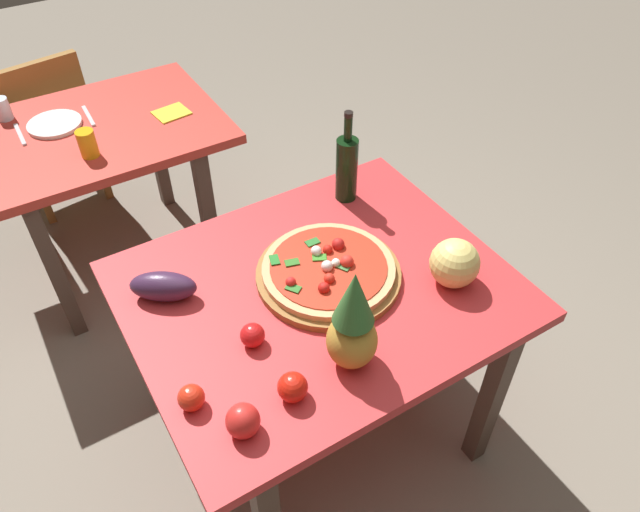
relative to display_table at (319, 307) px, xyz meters
The scene contains 20 objects.
ground_plane 0.66m from the display_table, ahead, with size 10.00×10.00×0.00m, color gray.
display_table is the anchor object (origin of this frame).
background_table 1.32m from the display_table, 104.98° to the left, with size 1.07×0.77×0.75m.
dining_chair 1.94m from the display_table, 103.37° to the left, with size 0.46×0.46×0.85m.
pizza_board 0.12m from the display_table, 21.62° to the left, with size 0.45×0.45×0.03m, color olive.
pizza 0.14m from the display_table, 21.98° to the left, with size 0.41×0.41×0.06m.
wine_bottle 0.51m from the display_table, 46.43° to the left, with size 0.08×0.08×0.34m.
pineapple_left 0.38m from the display_table, 103.68° to the right, with size 0.14×0.14×0.33m.
melon 0.44m from the display_table, 27.93° to the right, with size 0.15×0.15×0.15m, color #E5CF70.
bell_pepper 0.54m from the display_table, 141.81° to the right, with size 0.09×0.09×0.09m, color red.
eggplant 0.48m from the display_table, 153.85° to the left, with size 0.20×0.09×0.09m, color #3E2340.
tomato_near_board 0.42m from the display_table, 130.88° to the right, with size 0.08×0.08×0.08m, color red.
tomato_by_bottle 0.31m from the display_table, 161.18° to the right, with size 0.07×0.07×0.07m, color red.
tomato_beside_pepper 0.54m from the display_table, 158.71° to the right, with size 0.07×0.07×0.07m, color red.
drinking_glass_juice 1.15m from the display_table, 110.13° to the left, with size 0.07×0.07×0.11m, color gold.
drinking_glass_water 1.66m from the display_table, 112.08° to the left, with size 0.06×0.06×0.09m, color silver.
dinner_plate 1.44m from the display_table, 108.55° to the left, with size 0.22×0.22×0.02m, color white.
fork_utensil 1.49m from the display_table, 113.66° to the left, with size 0.02×0.18×0.01m, color silver.
knife_utensil 1.40m from the display_table, 103.11° to the left, with size 0.02×0.18×0.01m, color silver.
napkin_folded 1.21m from the display_table, 90.32° to the left, with size 0.14×0.12×0.01m, color yellow.
Camera 1 is at (-0.65, -1.08, 2.07)m, focal length 33.70 mm.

